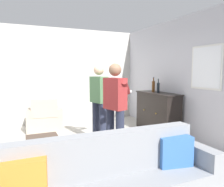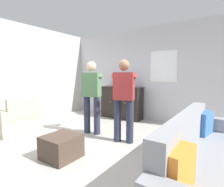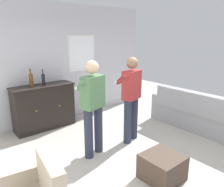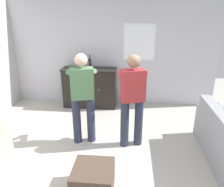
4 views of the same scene
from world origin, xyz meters
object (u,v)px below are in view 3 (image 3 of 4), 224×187
at_px(bottle_wine_green, 31,80).
at_px(person_standing_right, 131,96).
at_px(couch, 203,117).
at_px(ottoman, 162,167).
at_px(person_standing_left, 92,104).
at_px(bottle_liquor_amber, 43,79).
at_px(sideboard_cabinet, 44,107).

bearing_deg(bottle_wine_green, person_standing_right, -52.45).
relative_size(couch, ottoman, 4.63).
height_order(bottle_wine_green, ottoman, bottle_wine_green).
xyz_separation_m(couch, ottoman, (-1.99, -0.46, -0.15)).
relative_size(person_standing_left, person_standing_right, 1.00).
distance_m(bottle_liquor_amber, ottoman, 3.06).
relative_size(sideboard_cabinet, person_standing_right, 0.81).
bearing_deg(ottoman, person_standing_left, 107.35).
bearing_deg(person_standing_right, sideboard_cabinet, 122.78).
distance_m(couch, bottle_liquor_amber, 3.58).
bearing_deg(bottle_liquor_amber, person_standing_right, -57.77).
bearing_deg(bottle_wine_green, ottoman, -74.40).
relative_size(sideboard_cabinet, ottoman, 2.50).
bearing_deg(bottle_liquor_amber, ottoman, -79.07).
relative_size(couch, person_standing_left, 1.50).
distance_m(couch, person_standing_left, 2.56).
xyz_separation_m(sideboard_cabinet, person_standing_right, (1.08, -1.68, 0.43)).
xyz_separation_m(person_standing_left, person_standing_right, (0.88, -0.03, 0.00)).
bearing_deg(ottoman, bottle_liquor_amber, 100.93).
relative_size(bottle_wine_green, person_standing_right, 0.23).
relative_size(couch, bottle_liquor_amber, 7.17).
xyz_separation_m(bottle_wine_green, bottle_liquor_amber, (0.26, -0.03, -0.02)).
distance_m(bottle_wine_green, person_standing_left, 1.73).
distance_m(couch, bottle_wine_green, 3.79).
height_order(bottle_wine_green, bottle_liquor_amber, bottle_wine_green).
xyz_separation_m(couch, person_standing_left, (-2.37, 0.76, 0.60)).
xyz_separation_m(bottle_wine_green, ottoman, (0.81, -2.89, -0.96)).
bearing_deg(sideboard_cabinet, person_standing_right, -57.22).
bearing_deg(person_standing_left, sideboard_cabinet, 96.94).
height_order(couch, person_standing_right, person_standing_right).
distance_m(sideboard_cabinet, bottle_liquor_amber, 0.63).
height_order(couch, ottoman, couch).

